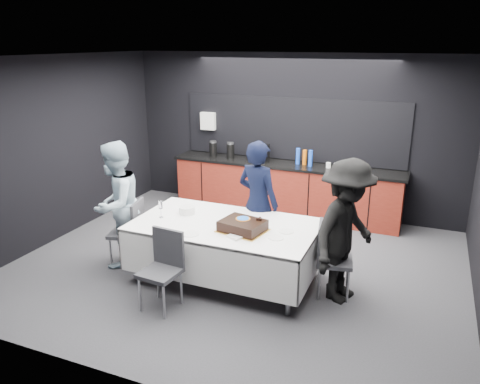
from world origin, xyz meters
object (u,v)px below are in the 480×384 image
object	(u,v)px
chair_right	(328,254)
person_right	(346,232)
cake_assembly	(243,226)
person_left	(116,205)
plate_stack	(187,210)
party_table	(225,234)
person_center	(258,202)
chair_left	(131,228)
champagne_flute	(161,206)
chair_near	(164,263)

from	to	relation	value
chair_right	person_right	bearing A→B (deg)	-9.05
cake_assembly	person_right	xyz separation A→B (m)	(1.20, 0.24, 0.02)
person_left	person_right	bearing A→B (deg)	90.58
chair_right	plate_stack	bearing A→B (deg)	179.93
party_table	person_left	size ratio (longest dim) A/B	1.34
person_center	cake_assembly	bearing A→B (deg)	113.18
chair_left	plate_stack	bearing A→B (deg)	15.91
chair_right	party_table	bearing A→B (deg)	-174.13
cake_assembly	person_left	xyz separation A→B (m)	(-1.86, 0.01, 0.02)
cake_assembly	person_center	xyz separation A→B (m)	(-0.11, 0.82, 0.02)
champagne_flute	chair_right	world-z (taller)	champagne_flute
person_center	person_left	distance (m)	1.93
plate_stack	champagne_flute	distance (m)	0.37
party_table	person_center	xyz separation A→B (m)	(0.19, 0.68, 0.23)
plate_stack	chair_left	world-z (taller)	chair_left
champagne_flute	chair_right	bearing A→B (deg)	6.71
party_table	plate_stack	distance (m)	0.66
person_right	person_left	bearing A→B (deg)	113.20
chair_left	person_right	size ratio (longest dim) A/B	0.53
party_table	plate_stack	bearing A→B (deg)	167.53
plate_stack	person_center	bearing A→B (deg)	34.06
person_left	person_right	world-z (taller)	person_right
party_table	person_left	bearing A→B (deg)	-175.42
champagne_flute	chair_near	distance (m)	0.94
chair_right	chair_near	bearing A→B (deg)	-150.27
champagne_flute	chair_left	size ratio (longest dim) A/B	0.24
champagne_flute	person_right	xyz separation A→B (m)	(2.36, 0.22, -0.07)
person_center	person_left	world-z (taller)	person_center
party_table	champagne_flute	distance (m)	0.92
champagne_flute	party_table	bearing A→B (deg)	7.99
party_table	person_right	bearing A→B (deg)	3.95
party_table	cake_assembly	world-z (taller)	cake_assembly
cake_assembly	person_center	size ratio (longest dim) A/B	0.35
plate_stack	chair_left	bearing A→B (deg)	-164.09
chair_left	champagne_flute	bearing A→B (deg)	-4.41
person_center	person_right	world-z (taller)	person_right
party_table	person_center	bearing A→B (deg)	74.40
chair_right	person_left	bearing A→B (deg)	-174.83
party_table	chair_near	xyz separation A→B (m)	(-0.40, -0.84, -0.11)
plate_stack	champagne_flute	bearing A→B (deg)	-133.49
cake_assembly	chair_right	world-z (taller)	cake_assembly
plate_stack	person_left	distance (m)	0.98
party_table	cake_assembly	distance (m)	0.39
chair_near	person_center	world-z (taller)	person_center
chair_near	champagne_flute	bearing A→B (deg)	122.41
champagne_flute	person_center	xyz separation A→B (m)	(1.05, 0.80, -0.07)
person_left	plate_stack	bearing A→B (deg)	101.79
party_table	chair_near	distance (m)	0.94
chair_near	person_right	world-z (taller)	person_right
person_right	person_center	bearing A→B (deg)	85.03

